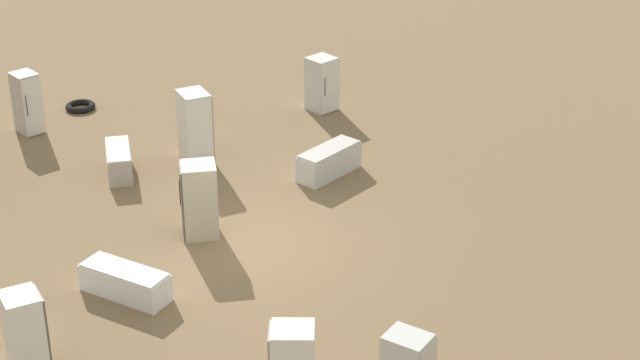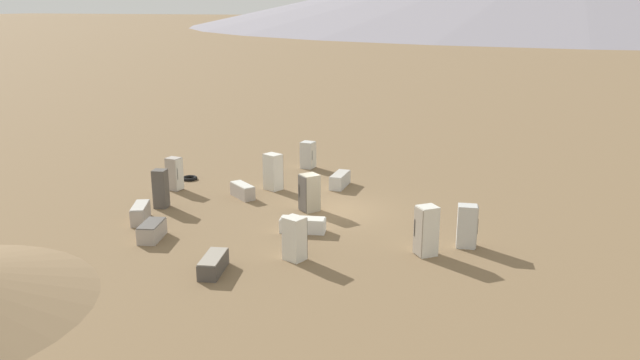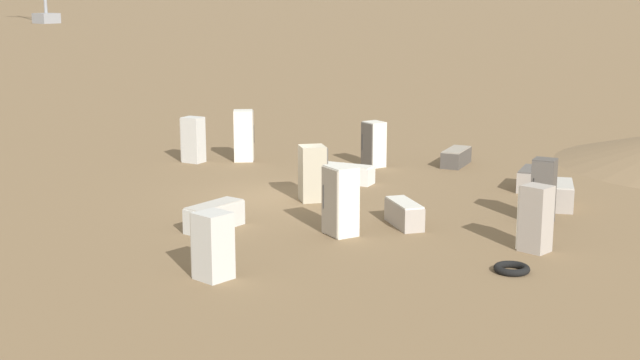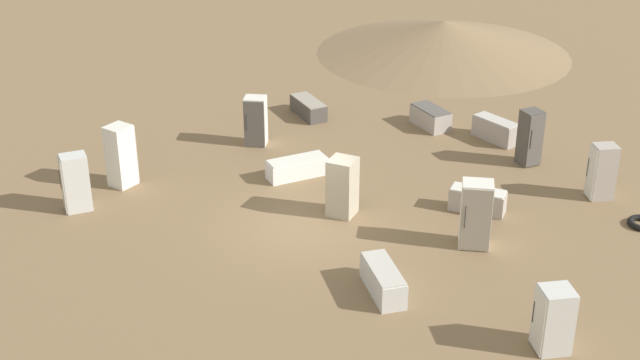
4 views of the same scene
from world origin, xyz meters
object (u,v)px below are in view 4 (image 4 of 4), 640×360
Objects in this scene: discarded_fridge_7 at (554,320)px; discarded_fridge_10 at (308,108)px; discarded_fridge_3 at (75,183)px; discarded_fridge_9 at (256,121)px; discarded_fridge_4 at (477,200)px; discarded_fridge_12 at (476,215)px; discarded_fridge_13 at (297,168)px; discarded_fridge_1 at (383,280)px; discarded_fridge_6 at (121,156)px; discarded_fridge_0 at (343,187)px; discarded_fridge_2 at (430,117)px; discarded_fridge_5 at (530,137)px; discarded_fridge_11 at (495,130)px; discarded_fridge_8 at (602,172)px.

discarded_fridge_10 is (-2.04, 14.54, -0.46)m from discarded_fridge_7.
discarded_fridge_9 is at bearing -68.33° from discarded_fridge_3.
discarded_fridge_12 reaches higher than discarded_fridge_4.
discarded_fridge_10 is 4.99m from discarded_fridge_13.
discarded_fridge_10 is (0.84, 11.56, -0.05)m from discarded_fridge_1.
discarded_fridge_0 is at bearing 19.07° from discarded_fridge_6.
discarded_fridge_2 is 10.71m from discarded_fridge_6.
discarded_fridge_12 is (-3.65, -4.39, 0.02)m from discarded_fridge_5.
discarded_fridge_6 is at bearing -18.06° from discarded_fridge_5.
discarded_fridge_9 is (-4.27, 12.53, 0.06)m from discarded_fridge_7.
discarded_fridge_9 is at bearing -35.04° from discarded_fridge_5.
discarded_fridge_11 is (12.18, 0.46, -0.57)m from discarded_fridge_6.
discarded_fridge_1 is 8.33m from discarded_fridge_8.
discarded_fridge_0 is 1.06× the size of discarded_fridge_4.
discarded_fridge_7 reaches higher than discarded_fridge_2.
discarded_fridge_3 is 6.54m from discarded_fridge_13.
discarded_fridge_0 reaches higher than discarded_fridge_11.
discarded_fridge_13 is (0.78, -2.76, -0.52)m from discarded_fridge_9.
discarded_fridge_2 is 6.12m from discarded_fridge_9.
discarded_fridge_1 is 0.90× the size of discarded_fridge_13.
discarded_fridge_8 is 0.97× the size of discarded_fridge_11.
discarded_fridge_13 is at bearing 24.62° from discarded_fridge_7.
discarded_fridge_5 is at bearing 40.87° from discarded_fridge_1.
discarded_fridge_1 is 1.16× the size of discarded_fridge_7.
discarded_fridge_7 is at bearing -30.01° from discarded_fridge_0.
discarded_fridge_4 is 0.97× the size of discarded_fridge_8.
discarded_fridge_5 is 1.08× the size of discarded_fridge_8.
discarded_fridge_13 is (-4.45, 3.41, -0.04)m from discarded_fridge_4.
discarded_fridge_3 is at bearing 111.73° from discarded_fridge_4.
discarded_fridge_8 is at bearing 100.11° from discarded_fridge_2.
discarded_fridge_3 reaches higher than discarded_fridge_2.
discarded_fridge_4 is 10.48m from discarded_fridge_6.
discarded_fridge_4 is at bearing 40.17° from discarded_fridge_1.
discarded_fridge_13 is (-0.72, 2.66, -0.54)m from discarded_fridge_0.
discarded_fridge_9 is (-8.04, 3.56, -0.08)m from discarded_fridge_5.
discarded_fridge_13 is at bearing 125.50° from discarded_fridge_9.
discarded_fridge_4 is 2.05m from discarded_fridge_12.
discarded_fridge_4 is (3.73, -0.75, -0.51)m from discarded_fridge_0.
discarded_fridge_10 is 10.21m from discarded_fridge_12.
discarded_fridge_1 is at bearing 173.24° from discarded_fridge_13.
discarded_fridge_3 is 0.98× the size of discarded_fridge_11.
discarded_fridge_1 is 9.65m from discarded_fridge_9.
discarded_fridge_8 reaches higher than discarded_fridge_2.
discarded_fridge_8 is 10.67m from discarded_fridge_10.
discarded_fridge_11 is (13.51, 1.77, -0.46)m from discarded_fridge_3.
discarded_fridge_6 reaches higher than discarded_fridge_12.
discarded_fridge_0 is 2.81m from discarded_fridge_13.
discarded_fridge_8 is at bearing 31.57° from discarded_fridge_6.
discarded_fridge_1 is 11.59m from discarded_fridge_10.
discarded_fridge_9 is (-6.10, -0.03, 0.47)m from discarded_fridge_2.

